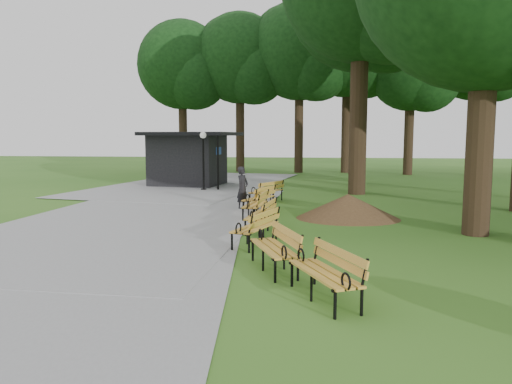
# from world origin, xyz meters

# --- Properties ---
(ground) EXTENTS (100.00, 100.00, 0.00)m
(ground) POSITION_xyz_m (0.00, 0.00, 0.00)
(ground) COLOR #31631C
(ground) RESTS_ON ground
(path) EXTENTS (12.00, 38.00, 0.06)m
(path) POSITION_xyz_m (-4.00, 3.00, 0.03)
(path) COLOR gray
(path) RESTS_ON ground
(person) EXTENTS (0.57, 0.67, 1.57)m
(person) POSITION_xyz_m (-0.86, 4.93, 0.78)
(person) COLOR black
(person) RESTS_ON ground
(kiosk) EXTENTS (5.09, 4.57, 2.89)m
(kiosk) POSITION_xyz_m (-5.12, 13.26, 1.44)
(kiosk) COLOR black
(kiosk) RESTS_ON ground
(lamp_post) EXTENTS (0.32, 0.32, 2.88)m
(lamp_post) POSITION_xyz_m (-3.70, 10.85, 2.10)
(lamp_post) COLOR black
(lamp_post) RESTS_ON ground
(dirt_mound) EXTENTS (2.81, 2.81, 0.80)m
(dirt_mound) POSITION_xyz_m (2.84, 3.34, 0.40)
(dirt_mound) COLOR #47301C
(dirt_mound) RESTS_ON ground
(bench_0) EXTENTS (1.39, 1.99, 0.88)m
(bench_0) POSITION_xyz_m (1.94, -4.78, 0.44)
(bench_0) COLOR gold
(bench_0) RESTS_ON ground
(bench_1) EXTENTS (1.30, 2.00, 0.88)m
(bench_1) POSITION_xyz_m (0.98, -3.09, 0.44)
(bench_1) COLOR gold
(bench_1) RESTS_ON ground
(bench_2) EXTENTS (1.18, 2.00, 0.88)m
(bench_2) POSITION_xyz_m (0.33, -0.88, 0.44)
(bench_2) COLOR gold
(bench_2) RESTS_ON ground
(bench_3) EXTENTS (0.86, 1.96, 0.88)m
(bench_3) POSITION_xyz_m (0.24, 0.97, 0.44)
(bench_3) COLOR gold
(bench_3) RESTS_ON ground
(bench_4) EXTENTS (0.78, 1.94, 0.88)m
(bench_4) POSITION_xyz_m (-0.17, 3.11, 0.44)
(bench_4) COLOR gold
(bench_4) RESTS_ON ground
(bench_5) EXTENTS (1.19, 2.00, 0.88)m
(bench_5) POSITION_xyz_m (-0.24, 4.73, 0.44)
(bench_5) COLOR gold
(bench_5) RESTS_ON ground
(bench_6) EXTENTS (1.47, 1.97, 0.88)m
(bench_6) POSITION_xyz_m (-0.20, 6.98, 0.44)
(bench_6) COLOR gold
(bench_6) RESTS_ON ground
(tree_backdrop) EXTENTS (37.15, 9.63, 16.55)m
(tree_backdrop) POSITION_xyz_m (6.49, 23.28, 8.27)
(tree_backdrop) COLOR black
(tree_backdrop) RESTS_ON ground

